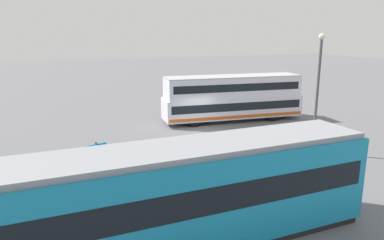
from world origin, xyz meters
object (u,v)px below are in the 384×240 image
(pedestrian_near_railing, at_px, (158,155))
(street_lamp, at_px, (318,85))
(double_decker_bus, at_px, (233,98))
(info_sign, at_px, (97,157))
(tram_yellow, at_px, (159,200))

(pedestrian_near_railing, relative_size, street_lamp, 0.23)
(double_decker_bus, bearing_deg, pedestrian_near_railing, 42.53)
(info_sign, height_order, street_lamp, street_lamp)
(pedestrian_near_railing, height_order, street_lamp, street_lamp)
(double_decker_bus, xyz_separation_m, pedestrian_near_railing, (9.18, 8.42, -0.99))
(pedestrian_near_railing, bearing_deg, tram_yellow, 72.69)
(info_sign, bearing_deg, street_lamp, -178.54)
(double_decker_bus, xyz_separation_m, tram_yellow, (11.31, 15.23, -0.06))
(double_decker_bus, distance_m, street_lamp, 9.37)
(info_sign, distance_m, street_lamp, 13.17)
(double_decker_bus, height_order, street_lamp, street_lamp)
(pedestrian_near_railing, distance_m, street_lamp, 10.24)
(double_decker_bus, xyz_separation_m, street_lamp, (-0.52, 9.09, 2.21))
(tram_yellow, bearing_deg, info_sign, -79.37)
(street_lamp, bearing_deg, tram_yellow, 27.43)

